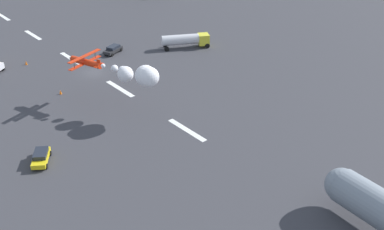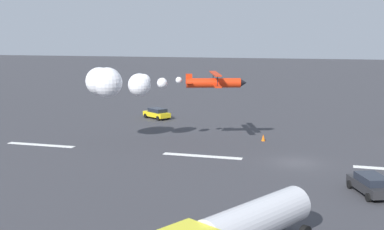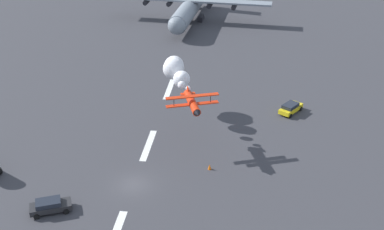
{
  "view_description": "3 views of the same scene",
  "coord_description": "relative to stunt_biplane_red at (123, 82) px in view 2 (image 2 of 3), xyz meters",
  "views": [
    {
      "loc": [
        71.64,
        -36.73,
        34.88
      ],
      "look_at": [
        28.45,
        0.0,
        3.03
      ],
      "focal_mm": 42.72,
      "sensor_mm": 36.0,
      "label": 1
    },
    {
      "loc": [
        -3.08,
        45.77,
        11.69
      ],
      "look_at": [
        9.45,
        2.42,
        4.47
      ],
      "focal_mm": 46.15,
      "sensor_mm": 36.0,
      "label": 2
    },
    {
      "loc": [
        -47.75,
        -12.69,
        35.57
      ],
      "look_at": [
        9.46,
        -5.96,
        4.86
      ],
      "focal_mm": 46.54,
      "sensor_mm": 36.0,
      "label": 3
    }
  ],
  "objects": [
    {
      "name": "ground_plane",
      "position": [
        -18.59,
        2.68,
        -6.81
      ],
      "size": [
        440.0,
        440.0,
        0.0
      ],
      "primitive_type": "plane",
      "color": "#38383D",
      "rests_on": "ground"
    },
    {
      "name": "runway_stripe_3",
      "position": [
        -9.49,
        2.68,
        -6.81
      ],
      "size": [
        8.0,
        0.9,
        0.01
      ],
      "primitive_type": "cube",
      "color": "white",
      "rests_on": "ground"
    },
    {
      "name": "runway_stripe_4",
      "position": [
        8.7,
        2.68,
        -6.81
      ],
      "size": [
        8.0,
        0.9,
        0.01
      ],
      "primitive_type": "cube",
      "color": "white",
      "rests_on": "ground"
    },
    {
      "name": "stunt_biplane_red",
      "position": [
        0.0,
        0.0,
        0.0
      ],
      "size": [
        16.58,
        9.08,
        3.2
      ],
      "color": "red"
    },
    {
      "name": "fuel_tanker_truck",
      "position": [
        -17.3,
        24.16,
        -5.06
      ],
      "size": [
        7.05,
        9.91,
        2.9
      ],
      "color": "yellow",
      "rests_on": "ground"
    },
    {
      "name": "followme_car_yellow",
      "position": [
        2.51,
        -17.11,
        -6.0
      ],
      "size": [
        4.62,
        3.94,
        1.52
      ],
      "color": "yellow",
      "rests_on": "ground"
    },
    {
      "name": "airport_staff_sedan",
      "position": [
        -24.64,
        10.75,
        -6.0
      ],
      "size": [
        3.4,
        4.85,
        1.52
      ],
      "color": "#262628",
      "rests_on": "ground"
    },
    {
      "name": "traffic_cone_far",
      "position": [
        -14.28,
        -6.12,
        -6.44
      ],
      "size": [
        0.44,
        0.44,
        0.75
      ],
      "primitive_type": "cone",
      "color": "orange",
      "rests_on": "ground"
    }
  ]
}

